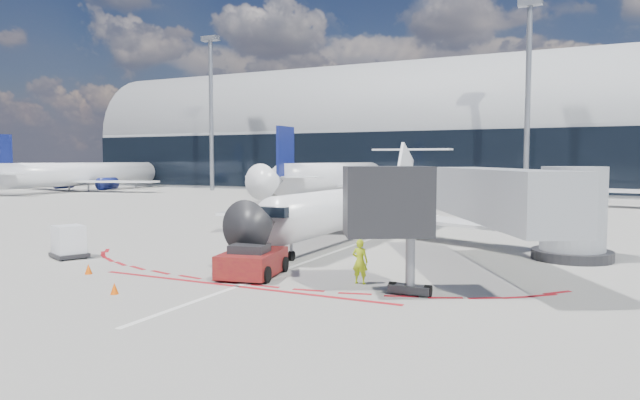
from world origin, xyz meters
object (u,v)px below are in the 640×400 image
at_px(pushback_tug, 252,262).
at_px(uld_container, 69,242).
at_px(ramp_worker, 360,262).
at_px(regional_jet, 360,205).

height_order(pushback_tug, uld_container, uld_container).
bearing_deg(pushback_tug, ramp_worker, -4.29).
height_order(regional_jet, uld_container, regional_jet).
bearing_deg(regional_jet, uld_container, -128.49).
relative_size(ramp_worker, uld_container, 0.82).
height_order(regional_jet, ramp_worker, regional_jet).
distance_m(regional_jet, pushback_tug, 13.71).
xyz_separation_m(pushback_tug, ramp_worker, (4.88, 0.61, 0.29)).
bearing_deg(pushback_tug, regional_jet, 79.65).
xyz_separation_m(regional_jet, pushback_tug, (0.26, -13.63, -1.54)).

